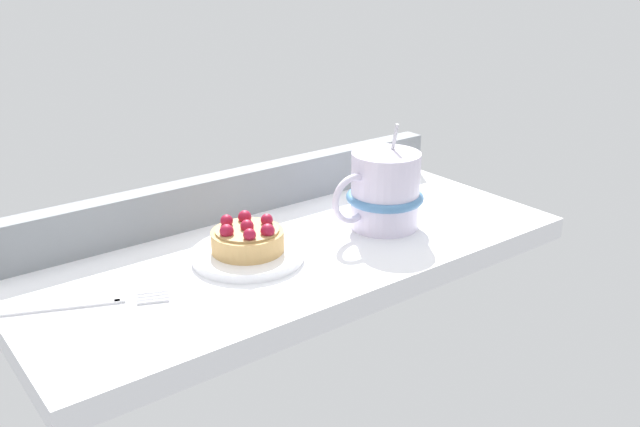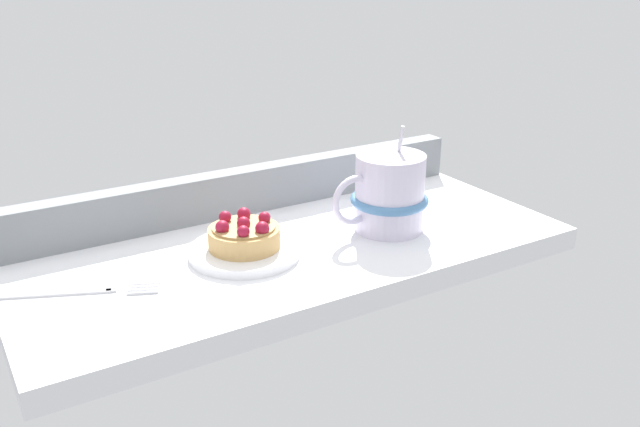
% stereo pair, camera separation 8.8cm
% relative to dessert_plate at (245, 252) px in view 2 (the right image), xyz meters
% --- Properties ---
extents(ground_plane, '(0.72, 0.31, 0.03)m').
position_rel_dessert_plate_xyz_m(ground_plane, '(0.07, 0.00, -0.02)').
color(ground_plane, white).
extents(window_rail_back, '(0.70, 0.03, 0.06)m').
position_rel_dessert_plate_xyz_m(window_rail_back, '(0.07, 0.14, 0.03)').
color(window_rail_back, gray).
rests_on(window_rail_back, ground_plane).
extents(dessert_plate, '(0.14, 0.14, 0.01)m').
position_rel_dessert_plate_xyz_m(dessert_plate, '(0.00, 0.00, 0.00)').
color(dessert_plate, white).
rests_on(dessert_plate, ground_plane).
extents(raspberry_tart, '(0.09, 0.09, 0.04)m').
position_rel_dessert_plate_xyz_m(raspberry_tart, '(-0.00, -0.00, 0.02)').
color(raspberry_tart, tan).
rests_on(raspberry_tart, dessert_plate).
extents(coffee_mug, '(0.14, 0.11, 0.14)m').
position_rel_dessert_plate_xyz_m(coffee_mug, '(0.20, -0.02, 0.05)').
color(coffee_mug, silver).
rests_on(coffee_mug, ground_plane).
extents(dessert_fork, '(0.17, 0.08, 0.01)m').
position_rel_dessert_plate_xyz_m(dessert_fork, '(-0.20, 0.00, -0.00)').
color(dessert_fork, silver).
rests_on(dessert_fork, ground_plane).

